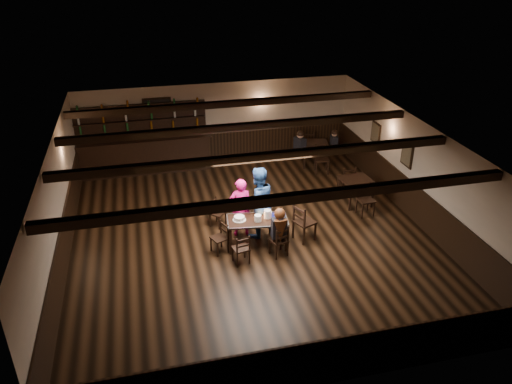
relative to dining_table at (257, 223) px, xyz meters
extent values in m
plane|color=black|center=(-0.05, 0.51, -0.66)|extent=(10.00, 10.00, 0.00)
cube|color=#B8AB98|center=(-0.05, 5.51, 0.69)|extent=(9.00, 0.02, 2.70)
cube|color=#B8AB98|center=(-0.05, -4.49, 0.69)|extent=(9.00, 0.02, 2.70)
cube|color=#B8AB98|center=(-4.55, 0.51, 0.69)|extent=(0.02, 10.00, 2.70)
cube|color=#B8AB98|center=(4.45, 0.51, 0.69)|extent=(0.02, 10.00, 2.70)
cube|color=silver|center=(-0.05, 0.51, 2.04)|extent=(9.00, 10.00, 0.02)
cube|color=black|center=(-0.05, 5.48, -0.16)|extent=(9.00, 0.04, 1.00)
cube|color=black|center=(-0.05, -4.46, -0.16)|extent=(9.00, 0.04, 1.00)
cube|color=black|center=(-4.52, 0.51, -0.16)|extent=(0.04, 10.00, 1.00)
cube|color=black|center=(4.42, 0.51, -0.16)|extent=(0.04, 10.00, 1.00)
cube|color=black|center=(-1.95, 5.48, 1.19)|extent=(0.90, 0.03, 1.00)
cube|color=black|center=(-1.95, 5.46, 1.19)|extent=(0.80, 0.02, 0.90)
cube|color=black|center=(4.42, 1.01, 0.94)|extent=(0.03, 0.55, 0.65)
cube|color=#72664C|center=(4.40, 1.01, 0.94)|extent=(0.02, 0.45, 0.55)
cube|color=black|center=(4.42, 2.91, 0.89)|extent=(0.03, 0.55, 0.65)
cube|color=#72664C|center=(4.40, 2.91, 0.89)|extent=(0.02, 0.45, 0.55)
cube|color=black|center=(-0.05, -2.49, 1.94)|extent=(8.90, 0.18, 0.18)
cube|color=black|center=(-0.05, -0.49, 1.94)|extent=(8.90, 0.18, 0.18)
cube|color=black|center=(-0.05, 1.51, 1.94)|extent=(8.90, 0.18, 0.18)
cube|color=black|center=(-0.05, 3.51, 1.94)|extent=(8.90, 0.18, 0.18)
cube|color=black|center=(-0.71, -0.22, -0.31)|extent=(0.07, 0.07, 0.71)
cube|color=black|center=(-0.63, 0.39, -0.31)|extent=(0.07, 0.07, 0.71)
cube|color=black|center=(0.63, -0.39, -0.31)|extent=(0.07, 0.07, 0.71)
cube|color=black|center=(0.71, 0.22, -0.31)|extent=(0.07, 0.07, 0.71)
cube|color=black|center=(0.00, 0.00, 0.07)|extent=(1.55, 0.92, 0.04)
cube|color=#A5A8AD|center=(0.05, 0.35, 0.07)|extent=(1.46, 0.22, 0.04)
cube|color=#A5A8AD|center=(-0.05, -0.35, 0.07)|extent=(1.46, 0.22, 0.04)
cube|color=#A5A8AD|center=(0.71, -0.09, 0.07)|extent=(0.12, 0.73, 0.04)
cube|color=#A5A8AD|center=(-0.71, 0.09, 0.07)|extent=(0.12, 0.73, 0.04)
cube|color=black|center=(-0.41, -0.44, -0.48)|extent=(0.04, 0.04, 0.37)
cube|color=black|center=(-0.36, -0.72, -0.48)|extent=(0.04, 0.04, 0.37)
cube|color=black|center=(-0.72, -0.49, -0.48)|extent=(0.04, 0.04, 0.37)
cube|color=black|center=(-0.66, -0.78, -0.48)|extent=(0.04, 0.04, 0.37)
cube|color=black|center=(-0.54, -0.61, -0.28)|extent=(0.42, 0.40, 0.03)
cube|color=black|center=(-0.51, -0.75, -0.08)|extent=(0.36, 0.10, 0.39)
cube|color=black|center=(-0.51, -0.75, -0.12)|extent=(0.31, 0.08, 0.04)
cube|color=black|center=(-0.51, -0.75, 0.03)|extent=(0.31, 0.08, 0.04)
cube|color=black|center=(0.52, -0.32, -0.47)|extent=(0.04, 0.04, 0.39)
cube|color=black|center=(0.60, -0.61, -0.47)|extent=(0.04, 0.04, 0.39)
cube|color=black|center=(0.20, -0.41, -0.47)|extent=(0.04, 0.04, 0.39)
cube|color=black|center=(0.29, -0.71, -0.47)|extent=(0.04, 0.04, 0.39)
cube|color=black|center=(0.40, -0.51, -0.26)|extent=(0.47, 0.45, 0.04)
cube|color=black|center=(0.45, -0.66, -0.05)|extent=(0.37, 0.14, 0.41)
cube|color=black|center=(0.45, -0.66, -0.09)|extent=(0.32, 0.11, 0.05)
cube|color=black|center=(0.45, -0.66, 0.07)|extent=(0.32, 0.11, 0.05)
cube|color=black|center=(-1.15, 0.04, -0.47)|extent=(0.04, 0.04, 0.37)
cube|color=black|center=(-0.87, 0.15, -0.47)|extent=(0.04, 0.04, 0.37)
cube|color=black|center=(-1.03, -0.26, -0.47)|extent=(0.04, 0.04, 0.37)
cube|color=black|center=(-0.76, -0.14, -0.47)|extent=(0.04, 0.04, 0.37)
cube|color=black|center=(-0.95, -0.05, -0.27)|extent=(0.46, 0.47, 0.03)
cube|color=black|center=(-0.82, 0.00, -0.07)|extent=(0.16, 0.35, 0.39)
cube|color=black|center=(-0.82, 0.00, -0.11)|extent=(0.14, 0.30, 0.04)
cube|color=black|center=(-0.82, 0.00, 0.04)|extent=(0.14, 0.30, 0.04)
cube|color=black|center=(1.48, -0.10, -0.42)|extent=(0.05, 0.05, 0.48)
cube|color=black|center=(1.13, -0.25, -0.42)|extent=(0.05, 0.05, 0.48)
cube|color=black|center=(1.32, 0.28, -0.42)|extent=(0.05, 0.05, 0.48)
cube|color=black|center=(0.97, 0.13, -0.42)|extent=(0.05, 0.05, 0.48)
cube|color=black|center=(1.22, 0.01, -0.15)|extent=(0.60, 0.61, 0.05)
cube|color=black|center=(1.05, -0.06, 0.10)|extent=(0.22, 0.45, 0.51)
cube|color=black|center=(1.05, -0.06, 0.05)|extent=(0.18, 0.39, 0.06)
cube|color=black|center=(1.05, -0.06, 0.25)|extent=(0.18, 0.39, 0.06)
cube|color=black|center=(-0.78, 0.98, -0.48)|extent=(0.04, 0.04, 0.37)
cube|color=black|center=(-0.99, 1.18, -0.48)|extent=(0.04, 0.04, 0.37)
cube|color=black|center=(-0.57, 1.20, -0.48)|extent=(0.04, 0.04, 0.37)
cube|color=black|center=(-0.78, 1.40, -0.48)|extent=(0.04, 0.04, 0.37)
cube|color=black|center=(-0.78, 1.19, -0.28)|extent=(0.49, 0.50, 0.03)
cube|color=black|center=(-0.89, 1.29, -0.09)|extent=(0.27, 0.28, 0.38)
cube|color=black|center=(-0.89, 1.29, -0.12)|extent=(0.23, 0.24, 0.04)
cube|color=black|center=(-0.89, 1.29, 0.03)|extent=(0.23, 0.24, 0.04)
imported|color=#F81375|center=(-0.28, 0.62, 0.12)|extent=(0.59, 0.40, 1.57)
imported|color=navy|center=(0.14, 0.50, 0.28)|extent=(1.07, 0.93, 1.88)
cube|color=black|center=(0.40, -0.39, -0.14)|extent=(0.33, 0.33, 0.13)
cube|color=black|center=(0.40, -0.51, 0.10)|extent=(0.35, 0.21, 0.49)
cylinder|color=black|center=(0.40, -0.51, 0.32)|extent=(0.10, 0.35, 0.35)
sphere|color=#D8A384|center=(0.40, -0.51, 0.48)|extent=(0.22, 0.22, 0.22)
sphere|color=#3C1F0D|center=(0.40, -0.54, 0.49)|extent=(0.27, 0.27, 0.27)
cone|color=#3C1F0D|center=(0.40, -0.65, 0.08)|extent=(0.21, 0.21, 0.62)
cylinder|color=white|center=(-0.43, 0.07, 0.10)|extent=(0.32, 0.32, 0.01)
cylinder|color=white|center=(-0.43, 0.07, 0.15)|extent=(0.26, 0.26, 0.09)
cylinder|color=silver|center=(-0.43, 0.07, 0.13)|extent=(0.28, 0.28, 0.04)
cylinder|color=white|center=(0.00, -0.08, 0.17)|extent=(0.17, 0.17, 0.16)
cylinder|color=white|center=(0.26, 0.03, 0.19)|extent=(0.17, 0.17, 0.21)
cylinder|color=#A5A8AD|center=(0.07, 0.07, 0.10)|extent=(0.05, 0.05, 0.03)
sphere|color=orange|center=(0.07, 0.07, 0.13)|extent=(0.03, 0.03, 0.03)
cylinder|color=silver|center=(0.38, -0.18, 0.13)|extent=(0.03, 0.03, 0.08)
cylinder|color=#A5A8AD|center=(0.44, -0.19, 0.13)|extent=(0.03, 0.03, 0.08)
cylinder|color=silver|center=(0.35, 0.07, 0.15)|extent=(0.08, 0.08, 0.12)
cube|color=maroon|center=(0.50, -0.17, 0.09)|extent=(0.33, 0.26, 0.00)
cube|color=#111356|center=(0.56, 0.08, 0.09)|extent=(0.39, 0.32, 0.00)
cube|color=black|center=(-2.53, 5.16, -0.11)|extent=(4.20, 0.60, 1.10)
cube|color=black|center=(-2.53, 5.16, 0.46)|extent=(4.40, 0.70, 0.05)
cube|color=black|center=(-2.53, 5.43, 0.44)|extent=(4.20, 0.10, 2.20)
cube|color=black|center=(-2.53, 5.33, 0.69)|extent=(4.10, 0.22, 0.03)
cube|color=black|center=(-2.53, 5.33, 1.04)|extent=(4.10, 0.22, 0.03)
cube|color=black|center=(-2.53, 5.33, 1.39)|extent=(4.10, 0.22, 0.03)
cube|color=black|center=(3.26, 1.51, 0.07)|extent=(0.90, 0.90, 0.04)
cube|color=black|center=(2.94, 1.14, -0.31)|extent=(0.05, 0.05, 0.71)
cube|color=black|center=(2.89, 1.82, -0.31)|extent=(0.05, 0.05, 0.71)
cube|color=black|center=(3.63, 1.19, -0.31)|extent=(0.05, 0.05, 0.71)
cube|color=black|center=(3.58, 1.88, -0.31)|extent=(0.05, 0.05, 0.71)
cube|color=black|center=(3.06, 4.45, 0.07)|extent=(1.06, 1.06, 0.04)
cube|color=black|center=(2.62, 4.17, -0.31)|extent=(0.06, 0.06, 0.71)
cube|color=black|center=(2.77, 4.88, -0.31)|extent=(0.06, 0.06, 0.71)
cube|color=black|center=(3.34, 4.01, -0.31)|extent=(0.06, 0.06, 0.71)
cube|color=black|center=(3.49, 4.73, -0.31)|extent=(0.06, 0.06, 0.71)
cube|color=black|center=(2.49, 4.32, 0.09)|extent=(0.36, 0.45, 0.57)
sphere|color=#D8A384|center=(2.49, 4.32, 0.48)|extent=(0.22, 0.22, 0.22)
sphere|color=black|center=(2.49, 4.32, 0.51)|extent=(0.23, 0.23, 0.23)
cube|color=black|center=(3.69, 4.35, 0.06)|extent=(0.28, 0.39, 0.51)
sphere|color=#D8A384|center=(3.69, 4.35, 0.41)|extent=(0.20, 0.20, 0.20)
sphere|color=black|center=(3.69, 4.35, 0.44)|extent=(0.21, 0.21, 0.21)
camera|label=1|loc=(-2.48, -10.17, 6.17)|focal=35.00mm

